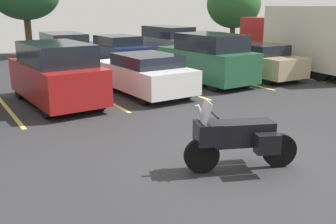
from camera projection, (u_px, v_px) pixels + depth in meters
name	position (u px, v px, depth m)	size (l,w,h in m)	color
ground	(244.00, 162.00, 7.89)	(44.00, 44.00, 0.10)	#2D2D30
motorcycle_touring	(238.00, 137.00, 7.24)	(2.10, 1.24, 1.37)	black
parking_stripes	(56.00, 102.00, 12.53)	(20.98, 4.77, 0.01)	#EAE066
car_red	(56.00, 74.00, 12.08)	(2.04, 4.33, 1.94)	maroon
car_white	(144.00, 74.00, 13.62)	(2.05, 4.33, 1.42)	white
car_green	(207.00, 59.00, 15.44)	(2.06, 4.40, 1.98)	#235638
car_tan	(257.00, 61.00, 16.76)	(1.88, 4.41, 1.45)	tan
car_far_champagne	(63.00, 51.00, 18.91)	(1.92, 4.84, 1.77)	#C1B289
car_far_navy	(115.00, 50.00, 20.82)	(2.17, 4.91, 1.51)	navy
car_far_grey	(165.00, 43.00, 22.03)	(1.92, 4.92, 1.92)	slate
car_far_maroon	(203.00, 44.00, 23.92)	(2.21, 4.83, 1.48)	maroon
box_truck	(309.00, 38.00, 17.89)	(3.31, 7.38, 3.02)	#A51E19
tree_far_left	(234.00, 4.00, 27.67)	(3.84, 3.84, 4.84)	#4C3823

